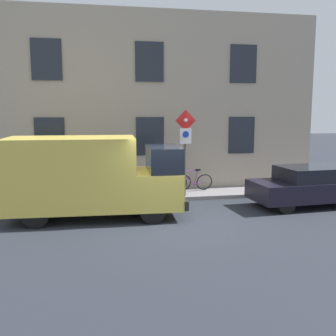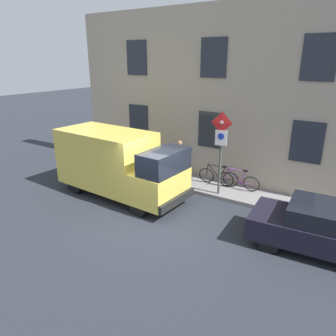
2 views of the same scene
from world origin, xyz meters
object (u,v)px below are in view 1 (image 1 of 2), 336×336
at_px(delivery_van, 92,175).
at_px(bicycle_black, 170,182).
at_px(parked_hatchback, 311,185).
at_px(sign_post_stacked, 185,141).
at_px(bicycle_purple, 192,182).
at_px(pedestrian, 127,171).
at_px(litter_bin, 123,185).

distance_m(delivery_van, bicycle_black, 4.14).
bearing_deg(parked_hatchback, bicycle_black, -34.33).
bearing_deg(sign_post_stacked, bicycle_purple, -28.44).
xyz_separation_m(parked_hatchback, bicycle_purple, (2.62, 3.58, -0.22)).
bearing_deg(pedestrian, bicycle_purple, -119.13).
distance_m(parked_hatchback, litter_bin, 6.61).
bearing_deg(bicycle_purple, bicycle_black, -3.33).
distance_m(delivery_van, litter_bin, 2.44).
bearing_deg(delivery_van, sign_post_stacked, 32.27).
distance_m(delivery_van, pedestrian, 2.79).
distance_m(bicycle_black, pedestrian, 1.82).
xyz_separation_m(parked_hatchback, pedestrian, (2.32, 6.15, 0.34)).
height_order(sign_post_stacked, delivery_van, sign_post_stacked).
bearing_deg(litter_bin, pedestrian, -22.53).
xyz_separation_m(sign_post_stacked, delivery_van, (-1.91, 3.37, -0.87)).
xyz_separation_m(bicycle_purple, bicycle_black, (-0.00, 0.87, 0.00)).
distance_m(delivery_van, bicycle_purple, 4.80).
distance_m(pedestrian, litter_bin, 0.67).
height_order(sign_post_stacked, litter_bin, sign_post_stacked).
distance_m(parked_hatchback, pedestrian, 6.58).
bearing_deg(bicycle_purple, parked_hatchback, 140.51).
distance_m(sign_post_stacked, delivery_van, 3.97).
distance_m(bicycle_purple, bicycle_black, 0.87).
height_order(delivery_van, bicycle_purple, delivery_van).
relative_size(bicycle_purple, pedestrian, 1.00).
relative_size(sign_post_stacked, delivery_van, 0.56).
height_order(delivery_van, pedestrian, delivery_van).
height_order(sign_post_stacked, bicycle_black, sign_post_stacked).
bearing_deg(bicycle_black, litter_bin, 15.54).
relative_size(sign_post_stacked, pedestrian, 1.78).
bearing_deg(delivery_van, litter_bin, 64.62).
bearing_deg(parked_hatchback, bicycle_purple, -40.00).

